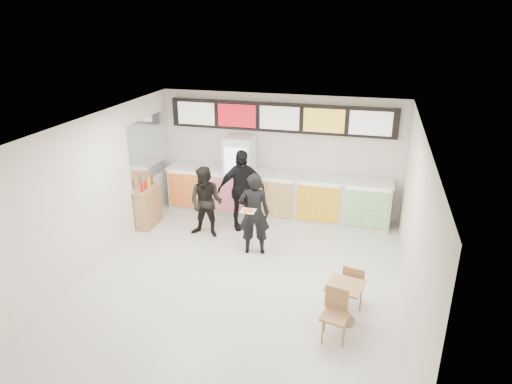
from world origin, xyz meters
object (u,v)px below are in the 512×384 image
(service_counter, at_px, (276,195))
(customer_mid, at_px, (241,190))
(drinks_fridge, at_px, (240,175))
(customer_main, at_px, (254,214))
(condiment_ledge, at_px, (149,206))
(customer_left, at_px, (206,202))
(cafe_table, at_px, (345,296))

(service_counter, bearing_deg, customer_mid, -128.63)
(drinks_fridge, bearing_deg, customer_main, -65.15)
(condiment_ledge, bearing_deg, customer_mid, 11.93)
(service_counter, distance_m, customer_main, 1.94)
(customer_main, bearing_deg, drinks_fridge, -78.80)
(customer_left, xyz_separation_m, customer_mid, (0.64, 0.62, 0.14))
(customer_mid, distance_m, cafe_table, 4.02)
(customer_left, bearing_deg, customer_main, -18.22)
(service_counter, height_order, customer_main, customer_main)
(drinks_fridge, distance_m, customer_mid, 0.88)
(customer_main, distance_m, condiment_ledge, 2.88)
(cafe_table, bearing_deg, customer_left, 156.05)
(service_counter, height_order, cafe_table, service_counter)
(customer_main, height_order, customer_left, customer_main)
(service_counter, xyz_separation_m, customer_main, (-0.04, -1.91, 0.32))
(drinks_fridge, xyz_separation_m, customer_left, (-0.35, -1.45, -0.18))
(customer_main, relative_size, cafe_table, 1.22)
(service_counter, xyz_separation_m, customer_left, (-1.29, -1.43, 0.25))
(drinks_fridge, height_order, customer_mid, drinks_fridge)
(customer_mid, bearing_deg, service_counter, 19.44)
(customer_left, distance_m, condiment_ledge, 1.58)
(customer_main, xyz_separation_m, customer_mid, (-0.61, 1.10, 0.06))
(drinks_fridge, relative_size, cafe_table, 1.36)
(service_counter, relative_size, customer_main, 3.11)
(customer_main, height_order, condiment_ledge, customer_main)
(customer_left, height_order, customer_mid, customer_mid)
(service_counter, bearing_deg, customer_main, -91.27)
(cafe_table, height_order, condiment_ledge, condiment_ledge)
(drinks_fridge, relative_size, customer_main, 1.12)
(customer_left, height_order, condiment_ledge, customer_left)
(service_counter, xyz_separation_m, condiment_ledge, (-2.82, -1.27, -0.09))
(customer_main, distance_m, cafe_table, 2.81)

